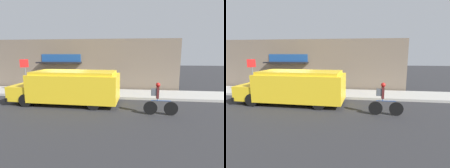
{
  "view_description": "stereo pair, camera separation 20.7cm",
  "coord_description": "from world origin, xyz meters",
  "views": [
    {
      "loc": [
        4.59,
        -11.57,
        3.13
      ],
      "look_at": [
        3.23,
        -0.2,
        1.1
      ],
      "focal_mm": 28.0,
      "sensor_mm": 36.0,
      "label": 1
    },
    {
      "loc": [
        4.8,
        -11.55,
        3.13
      ],
      "look_at": [
        3.23,
        -0.2,
        1.1
      ],
      "focal_mm": 28.0,
      "sensor_mm": 36.0,
      "label": 2
    }
  ],
  "objects": [
    {
      "name": "ground_plane",
      "position": [
        0.0,
        0.0,
        0.0
      ],
      "size": [
        70.0,
        70.0,
        0.0
      ],
      "primitive_type": "plane",
      "color": "#2B2B2D"
    },
    {
      "name": "sidewalk",
      "position": [
        0.0,
        1.33,
        0.08
      ],
      "size": [
        28.0,
        2.67,
        0.17
      ],
      "color": "#ADAAA3",
      "rests_on": "ground_plane"
    },
    {
      "name": "storefront",
      "position": [
        -0.05,
        2.96,
        2.15
      ],
      "size": [
        16.7,
        1.1,
        4.28
      ],
      "color": "#756656",
      "rests_on": "ground_plane"
    },
    {
      "name": "school_bus",
      "position": [
        0.73,
        -1.37,
        1.09
      ],
      "size": [
        6.71,
        2.81,
        2.06
      ],
      "rotation": [
        0.0,
        0.0,
        -0.03
      ],
      "color": "yellow",
      "rests_on": "ground_plane"
    },
    {
      "name": "cyclist",
      "position": [
        5.92,
        -2.8,
        0.82
      ],
      "size": [
        1.74,
        0.23,
        1.69
      ],
      "rotation": [
        0.0,
        0.0,
        0.01
      ],
      "color": "black",
      "rests_on": "ground_plane"
    },
    {
      "name": "stop_sign_post",
      "position": [
        -3.52,
        0.73,
        1.88
      ],
      "size": [
        0.45,
        0.45,
        2.56
      ],
      "color": "slate",
      "rests_on": "sidewalk"
    },
    {
      "name": "trash_bin",
      "position": [
        2.74,
        1.72,
        0.66
      ],
      "size": [
        0.49,
        0.49,
        0.98
      ],
      "color": "#2D5138",
      "rests_on": "sidewalk"
    }
  ]
}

